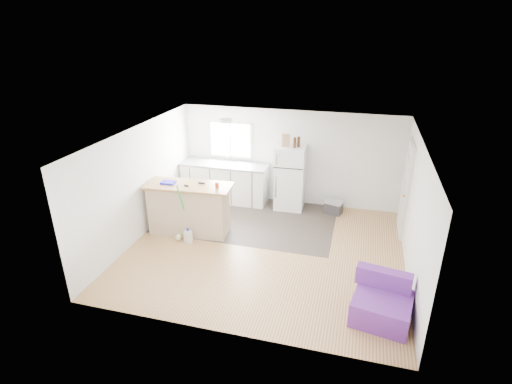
% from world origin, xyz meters
% --- Properties ---
extents(room, '(5.51, 5.01, 2.41)m').
position_xyz_m(room, '(0.00, 0.00, 1.20)').
color(room, '#92653D').
rests_on(room, ground).
extents(vinyl_zone, '(4.05, 2.50, 0.00)m').
position_xyz_m(vinyl_zone, '(-0.73, 1.25, 0.00)').
color(vinyl_zone, '#38302A').
rests_on(vinyl_zone, floor).
extents(window, '(1.18, 0.06, 0.98)m').
position_xyz_m(window, '(-1.55, 2.49, 1.55)').
color(window, white).
rests_on(window, back_wall).
extents(interior_door, '(0.11, 0.92, 2.10)m').
position_xyz_m(interior_door, '(2.72, 1.55, 1.02)').
color(interior_door, white).
rests_on(interior_door, right_wall).
extents(ceiling_fixture, '(0.30, 0.30, 0.07)m').
position_xyz_m(ceiling_fixture, '(-1.20, 1.20, 2.36)').
color(ceiling_fixture, white).
rests_on(ceiling_fixture, ceiling).
extents(kitchen_cabinets, '(2.27, 0.71, 1.31)m').
position_xyz_m(kitchen_cabinets, '(-1.62, 2.15, 0.51)').
color(kitchen_cabinets, white).
rests_on(kitchen_cabinets, floor).
extents(peninsula, '(1.90, 0.84, 1.14)m').
position_xyz_m(peninsula, '(-1.80, 0.29, 0.58)').
color(peninsula, tan).
rests_on(peninsula, floor).
extents(refrigerator, '(0.73, 0.69, 1.60)m').
position_xyz_m(refrigerator, '(0.09, 2.15, 0.80)').
color(refrigerator, white).
rests_on(refrigerator, floor).
extents(cooler, '(0.50, 0.40, 0.33)m').
position_xyz_m(cooler, '(1.20, 2.08, 0.17)').
color(cooler, '#2C2C2F').
rests_on(cooler, floor).
extents(purple_seat, '(1.00, 0.96, 0.72)m').
position_xyz_m(purple_seat, '(2.27, -1.52, 0.26)').
color(purple_seat, '#6E2E96').
rests_on(purple_seat, floor).
extents(cleaner_jug, '(0.17, 0.14, 0.33)m').
position_xyz_m(cleaner_jug, '(-1.65, -0.15, 0.14)').
color(cleaner_jug, white).
rests_on(cleaner_jug, floor).
extents(mop, '(0.26, 0.36, 1.31)m').
position_xyz_m(mop, '(-1.87, -0.08, 0.23)').
color(mop, green).
rests_on(mop, floor).
extents(red_cup, '(0.09, 0.09, 0.12)m').
position_xyz_m(red_cup, '(-1.13, 0.30, 1.20)').
color(red_cup, red).
rests_on(red_cup, peninsula).
extents(blue_tray, '(0.31, 0.23, 0.04)m').
position_xyz_m(blue_tray, '(-2.23, 0.26, 1.16)').
color(blue_tray, '#1515C6').
rests_on(blue_tray, peninsula).
extents(tool_a, '(0.14, 0.06, 0.03)m').
position_xyz_m(tool_a, '(-1.53, 0.43, 1.16)').
color(tool_a, black).
rests_on(tool_a, peninsula).
extents(tool_b, '(0.11, 0.06, 0.03)m').
position_xyz_m(tool_b, '(-1.78, 0.20, 1.15)').
color(tool_b, black).
rests_on(tool_b, peninsula).
extents(cardboard_box, '(0.22, 0.15, 0.30)m').
position_xyz_m(cardboard_box, '(-0.03, 2.09, 1.75)').
color(cardboard_box, tan).
rests_on(cardboard_box, refrigerator).
extents(bottle_left, '(0.09, 0.09, 0.25)m').
position_xyz_m(bottle_left, '(0.19, 2.05, 1.73)').
color(bottle_left, '#3C1E0A').
rests_on(bottle_left, refrigerator).
extents(bottle_right, '(0.07, 0.07, 0.25)m').
position_xyz_m(bottle_right, '(0.27, 2.13, 1.73)').
color(bottle_right, '#3C1E0A').
rests_on(bottle_right, refrigerator).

